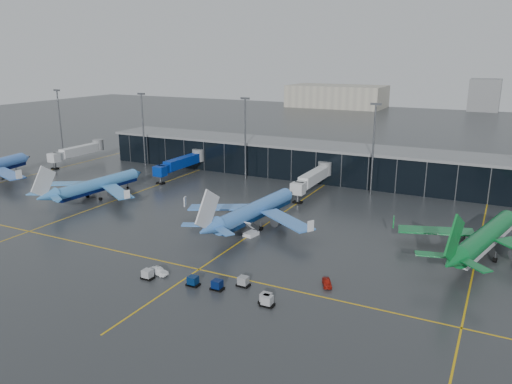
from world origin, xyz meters
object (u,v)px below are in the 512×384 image
at_px(airliner_arkefly, 98,177).
at_px(airliner_klm_near, 255,201).
at_px(airliner_aer_lingus, 487,226).
at_px(service_van_red, 327,283).
at_px(baggage_carts, 221,287).
at_px(mobile_airstair, 251,232).
at_px(service_van_white, 158,271).

distance_m(airliner_arkefly, airliner_klm_near, 49.22).
height_order(airliner_aer_lingus, service_van_red, airliner_aer_lingus).
xyz_separation_m(airliner_aer_lingus, baggage_carts, (-38.04, -36.44, -5.36)).
xyz_separation_m(airliner_arkefly, airliner_klm_near, (49.19, -1.56, 0.31)).
bearing_deg(service_van_red, mobile_airstair, 119.43).
xyz_separation_m(airliner_aer_lingus, service_van_white, (-51.35, -35.95, -5.46)).
height_order(airliner_klm_near, baggage_carts, airliner_klm_near).
bearing_deg(mobile_airstair, airliner_klm_near, 119.28).
height_order(service_van_red, service_van_white, service_van_white).
bearing_deg(airliner_klm_near, airliner_arkefly, -176.66).
bearing_deg(airliner_klm_near, mobile_airstair, -65.84).
relative_size(service_van_red, service_van_white, 0.91).
bearing_deg(airliner_arkefly, service_van_white, -32.07).
bearing_deg(service_van_red, airliner_klm_near, 112.72).
height_order(baggage_carts, mobile_airstair, mobile_airstair).
xyz_separation_m(service_van_red, service_van_white, (-28.42, -9.35, 0.04)).
height_order(airliner_aer_lingus, service_van_white, airliner_aer_lingus).
bearing_deg(airliner_aer_lingus, baggage_carts, -122.33).
relative_size(airliner_arkefly, airliner_klm_near, 0.95).
bearing_deg(airliner_aer_lingus, service_van_red, -116.87).
height_order(airliner_arkefly, airliner_klm_near, airliner_klm_near).
distance_m(airliner_arkefly, service_van_white, 56.58).
bearing_deg(baggage_carts, service_van_red, 33.09).
distance_m(airliner_aer_lingus, mobile_airstair, 47.27).
relative_size(airliner_aer_lingus, service_van_red, 10.98).
bearing_deg(airliner_aer_lingus, airliner_klm_near, -160.68).
distance_m(airliner_klm_near, service_van_white, 32.05).
xyz_separation_m(airliner_klm_near, airliner_aer_lingus, (47.86, 4.54, 0.09)).
xyz_separation_m(baggage_carts, service_van_red, (15.12, 9.85, -0.14)).
distance_m(airliner_klm_near, mobile_airstair, 8.43).
bearing_deg(mobile_airstair, service_van_white, -92.34).
xyz_separation_m(airliner_arkefly, service_van_white, (45.70, -32.96, -5.06)).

